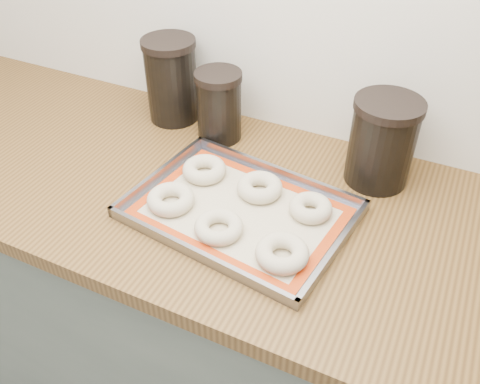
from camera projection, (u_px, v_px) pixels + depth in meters
The scene contains 13 objects.
cabinet at pixel (265, 333), 1.42m from camera, with size 3.00×0.65×0.86m, color #5E685B.
countertop at pixel (271, 213), 1.13m from camera, with size 3.06×0.68×0.04m, color brown.
baking_tray at pixel (240, 211), 1.10m from camera, with size 0.50×0.39×0.03m.
baking_mat at pixel (240, 212), 1.10m from camera, with size 0.45×0.34×0.00m.
bagel_front_left at pixel (171, 199), 1.11m from camera, with size 0.10×0.10×0.03m, color beige.
bagel_front_mid at pixel (219, 227), 1.04m from camera, with size 0.10×0.10×0.03m, color beige.
bagel_front_right at pixel (282, 253), 0.98m from camera, with size 0.11×0.11×0.03m, color beige.
bagel_back_left at pixel (204, 170), 1.19m from camera, with size 0.10×0.10×0.03m, color beige.
bagel_back_mid at pixel (260, 187), 1.14m from camera, with size 0.10×0.10×0.03m, color beige.
bagel_back_right at pixel (311, 208), 1.08m from camera, with size 0.09×0.09×0.03m, color beige.
canister_left at pixel (171, 80), 1.35m from camera, with size 0.14×0.14×0.22m.
canister_mid at pixel (219, 106), 1.28m from camera, with size 0.12×0.12×0.18m.
canister_right at pixel (382, 142), 1.13m from camera, with size 0.15×0.15×0.21m.
Camera 1 is at (0.30, 0.88, 1.63)m, focal length 38.00 mm.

